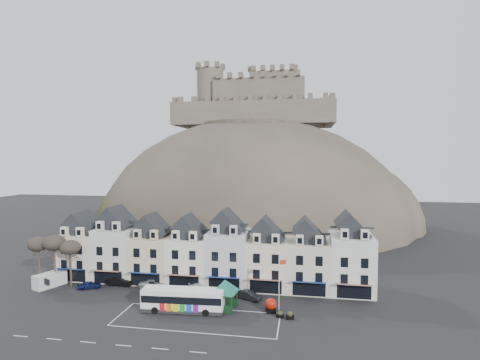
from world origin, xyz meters
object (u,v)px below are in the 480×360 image
bus_shelter (225,286)px  car_navy (89,285)px  car_silver (154,284)px  car_charcoal (249,295)px  white_van (50,280)px  car_maroon (230,293)px  red_buoy (271,305)px  car_black (120,281)px  bus (183,299)px  flagpole (280,281)px  car_white (201,287)px

bus_shelter → car_navy: bearing=175.5°
car_silver → car_navy: bearing=95.5°
car_navy → car_charcoal: (26.93, -0.20, 0.04)m
white_van → car_navy: (7.21, 0.20, -0.54)m
white_van → car_maroon: size_ratio=1.41×
red_buoy → white_van: (-37.88, 4.16, 0.14)m
car_navy → car_maroon: size_ratio=0.93×
car_navy → car_black: 4.86m
bus → red_buoy: size_ratio=5.93×
red_buoy → car_silver: bearing=161.8°
flagpole → car_black: (-27.56, 5.64, -3.52)m
white_van → car_silver: size_ratio=1.14×
car_black → car_charcoal: bearing=-94.6°
white_van → car_charcoal: bearing=21.8°
car_navy → car_maroon: (23.88, 0.17, 0.04)m
car_silver → bus_shelter: bearing=-123.3°
bus_shelter → white_van: (-31.29, 4.27, -2.23)m
flagpole → car_black: 28.35m
bus_shelter → white_van: size_ratio=1.24×
car_black → bus: bearing=-119.4°
bus_shelter → red_buoy: 7.01m
white_van → car_navy: white_van is taller
red_buoy → car_charcoal: red_buoy is taller
flagpole → car_silver: 22.43m
bus → flagpole: size_ratio=1.57×
flagpole → car_silver: flagpole is taller
car_black → car_white: bearing=-88.3°
car_white → car_charcoal: size_ratio=1.06×
car_black → car_silver: size_ratio=0.95×
car_black → red_buoy: bearing=-102.4°
bus → car_silver: 11.70m
bus → car_black: bearing=145.4°
car_maroon → car_silver: bearing=64.3°
bus_shelter → red_buoy: bearing=6.9°
car_maroon → car_white: bearing=51.0°
car_black → car_charcoal: 22.78m
red_buoy → car_silver: (-20.24, 6.66, -0.34)m
red_buoy → car_navy: size_ratio=0.55×
car_maroon → car_black: bearing=67.1°
bus → car_white: 8.61m
bus → car_navy: bus is taller
white_van → car_charcoal: (34.14, -0.00, -0.50)m
car_silver → flagpole: bearing=-111.6°
bus_shelter → car_navy: bus_shelter is taller
car_white → car_charcoal: (8.25, -2.50, 0.05)m
car_navy → car_silver: 10.69m
car_silver → white_van: bearing=91.2°
car_navy → car_white: car_navy is taller
car_navy → car_white: bearing=-107.4°
white_van → car_black: white_van is taller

